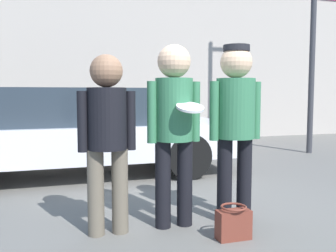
{
  "coord_description": "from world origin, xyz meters",
  "views": [
    {
      "loc": [
        -1.53,
        -3.56,
        1.28
      ],
      "look_at": [
        -0.39,
        -0.04,
        0.96
      ],
      "focal_mm": 40.0,
      "sensor_mm": 36.0,
      "label": 1
    }
  ],
  "objects_px": {
    "handbag": "(233,223)",
    "person_left": "(107,129)",
    "person_middle_with_frisbee": "(174,119)",
    "person_right": "(235,115)",
    "parked_car_near": "(80,130)"
  },
  "relations": [
    {
      "from": "parked_car_near",
      "to": "handbag",
      "type": "relative_size",
      "value": 15.98
    },
    {
      "from": "person_left",
      "to": "parked_car_near",
      "type": "relative_size",
      "value": 0.34
    },
    {
      "from": "person_middle_with_frisbee",
      "to": "person_right",
      "type": "distance_m",
      "value": 0.63
    },
    {
      "from": "person_left",
      "to": "person_right",
      "type": "height_order",
      "value": "person_right"
    },
    {
      "from": "person_middle_with_frisbee",
      "to": "handbag",
      "type": "bearing_deg",
      "value": -50.31
    },
    {
      "from": "person_right",
      "to": "handbag",
      "type": "bearing_deg",
      "value": -118.74
    },
    {
      "from": "handbag",
      "to": "person_left",
      "type": "bearing_deg",
      "value": 155.53
    },
    {
      "from": "person_middle_with_frisbee",
      "to": "handbag",
      "type": "relative_size",
      "value": 5.79
    },
    {
      "from": "person_left",
      "to": "handbag",
      "type": "xyz_separation_m",
      "value": [
        1.02,
        -0.47,
        -0.82
      ]
    },
    {
      "from": "person_left",
      "to": "person_right",
      "type": "bearing_deg",
      "value": -0.91
    },
    {
      "from": "person_middle_with_frisbee",
      "to": "parked_car_near",
      "type": "height_order",
      "value": "person_middle_with_frisbee"
    },
    {
      "from": "person_right",
      "to": "handbag",
      "type": "xyz_separation_m",
      "value": [
        -0.24,
        -0.45,
        -0.93
      ]
    },
    {
      "from": "person_left",
      "to": "person_middle_with_frisbee",
      "type": "height_order",
      "value": "person_middle_with_frisbee"
    },
    {
      "from": "person_middle_with_frisbee",
      "to": "person_right",
      "type": "height_order",
      "value": "person_right"
    },
    {
      "from": "handbag",
      "to": "parked_car_near",
      "type": "bearing_deg",
      "value": 108.51
    }
  ]
}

